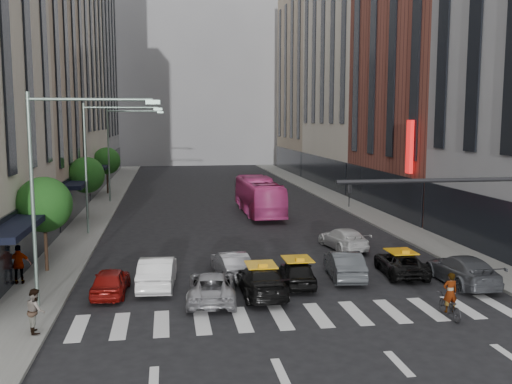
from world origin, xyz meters
name	(u,v)px	position (x,y,z in m)	size (l,w,h in m)	color
ground	(313,329)	(0.00, 0.00, 0.00)	(160.00, 160.00, 0.00)	black
sidewalk_left	(98,212)	(-11.50, 30.00, 0.07)	(3.00, 96.00, 0.15)	slate
sidewalk_right	(351,205)	(11.50, 30.00, 0.07)	(3.00, 96.00, 0.15)	slate
building_left_b	(18,69)	(-17.00, 28.00, 12.00)	(8.00, 16.00, 24.00)	tan
building_left_c	(57,28)	(-17.00, 46.00, 18.00)	(8.00, 20.00, 36.00)	beige
building_left_d	(83,70)	(-17.00, 65.00, 15.00)	(8.00, 18.00, 30.00)	gray
building_right_b	(427,62)	(17.00, 27.00, 13.00)	(8.00, 18.00, 26.00)	brown
building_right_c	(357,17)	(17.00, 46.00, 20.00)	(8.00, 20.00, 40.00)	beige
building_right_d	(315,80)	(17.00, 65.00, 14.00)	(8.00, 18.00, 28.00)	tan
building_far	(195,64)	(0.00, 85.00, 18.00)	(30.00, 10.00, 36.00)	gray
tree_near	(44,205)	(-11.80, 10.00, 3.65)	(2.88, 2.88, 4.95)	black
tree_mid	(86,175)	(-11.80, 26.00, 3.65)	(2.88, 2.88, 4.95)	black
tree_far	(107,161)	(-11.80, 42.00, 3.65)	(2.88, 2.88, 4.95)	black
streetlamp_near	(55,171)	(-10.04, 4.00, 5.90)	(5.38, 0.25, 9.00)	gray
streetlamp_mid	(99,151)	(-10.04, 20.00, 5.90)	(5.38, 0.25, 9.00)	gray
streetlamp_far	(118,142)	(-10.04, 36.00, 5.90)	(5.38, 0.25, 9.00)	gray
liberty_sign	(410,147)	(12.60, 20.00, 6.00)	(0.30, 0.70, 4.00)	red
car_red	(111,281)	(-8.13, 5.64, 0.64)	(1.52, 3.78, 1.29)	maroon
car_white_front	(157,272)	(-6.01, 6.54, 0.76)	(1.60, 4.59, 1.51)	white
car_silver	(212,286)	(-3.59, 4.13, 0.64)	(2.13, 4.61, 1.28)	#949499
taxi_left	(261,280)	(-1.30, 4.58, 0.70)	(1.96, 4.83, 1.40)	black
taxi_center	(297,272)	(0.70, 5.78, 0.65)	(1.53, 3.80, 1.30)	black
car_grey_mid	(344,265)	(3.35, 6.67, 0.71)	(1.50, 4.30, 1.42)	#3C4044
taxi_right	(401,263)	(6.46, 6.86, 0.60)	(2.01, 4.35, 1.21)	black
car_grey_curb	(462,270)	(8.72, 4.76, 0.72)	(2.01, 4.95, 1.44)	#43454B
car_row2_left	(231,264)	(-2.31, 7.80, 0.67)	(1.41, 4.05, 1.33)	#A2A1A7
car_row2_right	(343,239)	(5.33, 13.09, 0.66)	(1.84, 4.52, 1.31)	silver
bus	(259,196)	(2.27, 26.99, 1.54)	(2.58, 11.04, 3.08)	#DB408F
motorcycle	(449,306)	(5.77, 0.33, 0.50)	(0.66, 1.89, 0.99)	black
rider	(451,275)	(5.77, 0.33, 1.82)	(0.60, 0.40, 1.65)	gray
pedestrian_near	(35,310)	(-10.40, 0.91, 0.98)	(0.81, 0.63, 1.67)	gray
pedestrian_far	(19,264)	(-12.60, 7.67, 1.10)	(1.12, 0.47, 1.91)	gray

